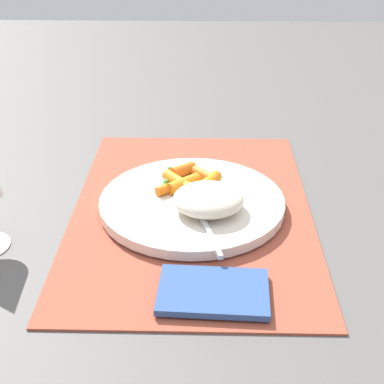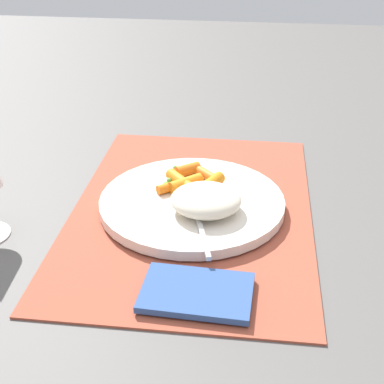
% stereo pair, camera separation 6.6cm
% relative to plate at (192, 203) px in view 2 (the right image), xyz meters
% --- Properties ---
extents(ground_plane, '(2.40, 2.40, 0.00)m').
position_rel_plate_xyz_m(ground_plane, '(0.00, 0.00, -0.01)').
color(ground_plane, '#565451').
extents(placemat, '(0.49, 0.33, 0.01)m').
position_rel_plate_xyz_m(placemat, '(0.00, 0.00, -0.01)').
color(placemat, '#9E4733').
rests_on(placemat, ground_plane).
extents(plate, '(0.26, 0.26, 0.01)m').
position_rel_plate_xyz_m(plate, '(0.00, 0.00, 0.00)').
color(plate, silver).
rests_on(plate, placemat).
extents(rice_mound, '(0.09, 0.09, 0.03)m').
position_rel_plate_xyz_m(rice_mound, '(-0.03, -0.02, 0.02)').
color(rice_mound, beige).
rests_on(rice_mound, plate).
extents(carrot_portion, '(0.09, 0.10, 0.02)m').
position_rel_plate_xyz_m(carrot_portion, '(0.04, 0.01, 0.02)').
color(carrot_portion, orange).
rests_on(carrot_portion, plate).
extents(pea_scatter, '(0.08, 0.08, 0.01)m').
position_rel_plate_xyz_m(pea_scatter, '(0.05, 0.01, 0.01)').
color(pea_scatter, green).
rests_on(pea_scatter, plate).
extents(fork, '(0.18, 0.06, 0.01)m').
position_rel_plate_xyz_m(fork, '(-0.03, -0.01, 0.01)').
color(fork, '#BBBBBB').
rests_on(fork, plate).
extents(napkin, '(0.09, 0.13, 0.01)m').
position_rel_plate_xyz_m(napkin, '(-0.19, -0.03, -0.00)').
color(napkin, '#33518C').
rests_on(napkin, placemat).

